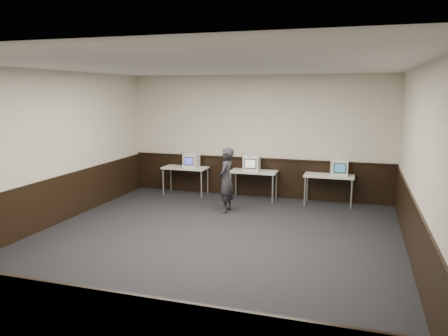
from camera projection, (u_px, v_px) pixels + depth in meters
The scene contains 18 objects.
floor at pixel (207, 245), 7.98m from camera, with size 8.00×8.00×0.00m, color black.
ceiling at pixel (206, 66), 7.43m from camera, with size 8.00×8.00×0.00m, color white.
back_wall at pixel (258, 136), 11.47m from camera, with size 7.00×7.00×0.00m, color silver.
front_wall at pixel (58, 222), 3.95m from camera, with size 7.00×7.00×0.00m, color silver.
left_wall at pixel (42, 151), 8.74m from camera, with size 8.00×8.00×0.00m, color silver.
right_wall at pixel (422, 169), 6.68m from camera, with size 8.00×8.00×0.00m, color silver.
wainscot_back at pixel (257, 178), 11.64m from camera, with size 6.98×0.04×1.00m, color black.
wainscot_front at pixel (67, 333), 4.16m from camera, with size 6.98×0.04×1.00m, color black.
wainscot_left at pixel (47, 204), 8.92m from camera, with size 0.04×7.98×1.00m, color black.
wainscot_right at pixel (415, 237), 6.88m from camera, with size 0.04×7.98×1.00m, color black.
wainscot_rail at pixel (257, 158), 11.53m from camera, with size 6.98×0.06×0.04m, color black.
desk_left at pixel (185, 170), 11.81m from camera, with size 1.20×0.60×0.75m.
desk_center at pixel (254, 174), 11.25m from camera, with size 1.20×0.60×0.75m.
desk_right at pixel (329, 178), 10.69m from camera, with size 1.20×0.60×0.75m.
emac_left at pixel (191, 161), 11.69m from camera, with size 0.37×0.40×0.37m.
emac_center at pixel (252, 163), 11.18m from camera, with size 0.43×0.46×0.40m.
emac_right at pixel (339, 168), 10.59m from camera, with size 0.45×0.46×0.39m.
person at pixel (226, 180), 10.06m from camera, with size 0.55×0.36×1.50m, color #252429.
Camera 1 is at (2.57, -7.18, 2.77)m, focal length 35.00 mm.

